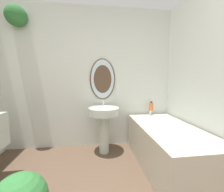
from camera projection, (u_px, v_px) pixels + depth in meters
The scene contains 4 objects.
wall_back at pixel (87, 75), 2.37m from camera, with size 2.97×0.30×2.40m.
pedestal_sink at pixel (104, 120), 2.19m from camera, with size 0.48×0.48×0.84m.
bathtub at pixel (167, 145), 1.86m from camera, with size 0.73×1.40×0.63m.
shampoo_bottle at pixel (151, 107), 2.44m from camera, with size 0.07×0.07×0.17m.
Camera 1 is at (0.07, -0.21, 1.16)m, focal length 22.00 mm.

